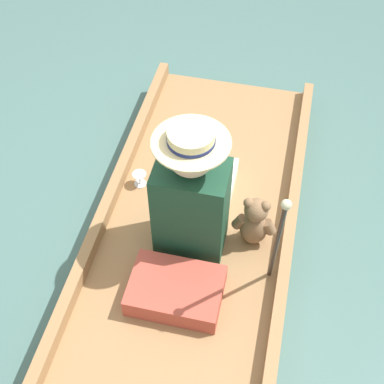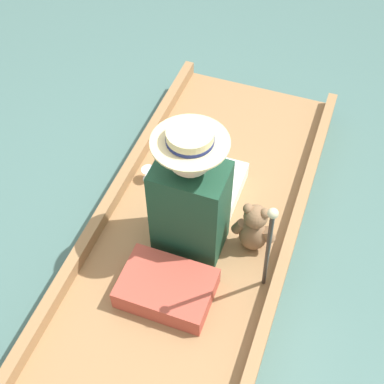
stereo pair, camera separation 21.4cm
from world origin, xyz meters
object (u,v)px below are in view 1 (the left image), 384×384
(walking_cane, at_px, (278,238))
(seated_person, at_px, (193,194))
(wine_glass, at_px, (140,177))
(teddy_bear, at_px, (254,222))

(walking_cane, bearing_deg, seated_person, 147.53)
(seated_person, height_order, wine_glass, seated_person)
(teddy_bear, distance_m, wine_glass, 0.76)
(wine_glass, relative_size, walking_cane, 0.11)
(seated_person, distance_m, wine_glass, 0.54)
(teddy_bear, bearing_deg, walking_cane, -68.32)
(teddy_bear, relative_size, wine_glass, 3.88)
(teddy_bear, bearing_deg, wine_glass, 160.43)
(teddy_bear, xyz_separation_m, walking_cane, (0.12, -0.31, 0.33))
(wine_glass, bearing_deg, seated_person, -35.39)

